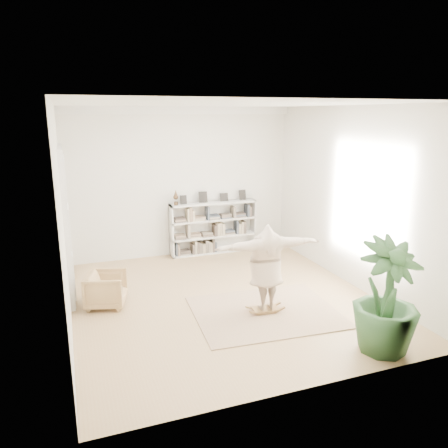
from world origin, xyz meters
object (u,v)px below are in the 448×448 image
at_px(houseplant, 386,297).
at_px(person, 266,265).
at_px(rocker_board, 265,309).
at_px(armchair, 106,289).
at_px(bookshelf, 213,228).

bearing_deg(houseplant, person, 122.04).
distance_m(rocker_board, houseplant, 2.21).
distance_m(armchair, person, 2.96).
bearing_deg(bookshelf, person, -93.91).
distance_m(bookshelf, armchair, 3.72).
height_order(armchair, person, person).
bearing_deg(houseplant, armchair, 140.97).
bearing_deg(rocker_board, armchair, 158.13).
xyz_separation_m(rocker_board, person, (0.00, 0.00, 0.82)).
relative_size(bookshelf, person, 1.17).
height_order(bookshelf, rocker_board, bookshelf).
relative_size(bookshelf, rocker_board, 4.63).
height_order(bookshelf, armchair, bookshelf).
xyz_separation_m(bookshelf, armchair, (-2.86, -2.36, -0.32)).
bearing_deg(person, bookshelf, -90.08).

